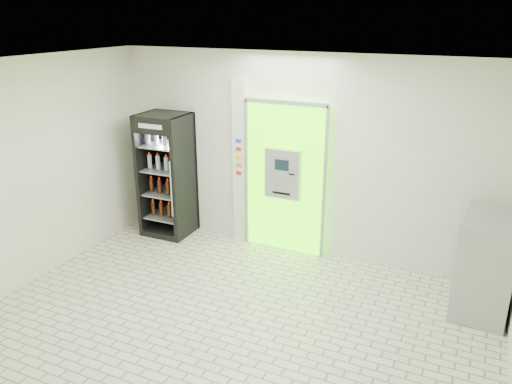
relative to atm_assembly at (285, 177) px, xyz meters
The scene contains 6 objects.
ground 2.69m from the atm_assembly, 85.26° to the right, with size 6.00×6.00×0.00m, color beige.
room_shell 2.51m from the atm_assembly, 85.26° to the right, with size 6.00×6.00×6.00m.
atm_assembly is the anchor object (origin of this frame).
pillar 0.79m from the atm_assembly, behind, with size 0.22×0.11×2.60m.
beverage_cooler 2.00m from the atm_assembly, behind, with size 0.77×0.72×2.01m.
steel_cabinet 2.99m from the atm_assembly, 11.77° to the right, with size 0.71×0.99×1.26m.
Camera 1 is at (2.41, -4.25, 3.52)m, focal length 35.00 mm.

